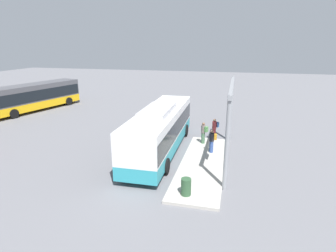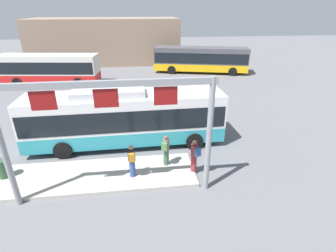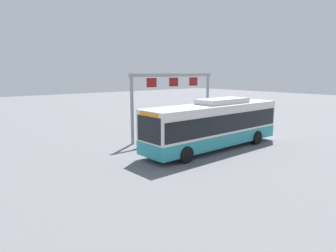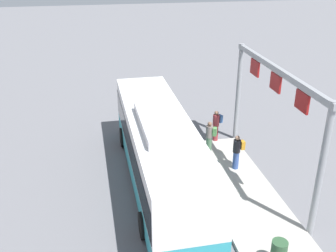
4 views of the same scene
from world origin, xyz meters
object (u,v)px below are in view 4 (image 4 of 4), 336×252
Objects in this scene: person_boarding at (216,125)px; person_waiting_near at (210,136)px; person_waiting_mid at (237,151)px; bus_main at (159,146)px.

person_boarding and person_waiting_near have the same top height.
person_boarding is 1.00× the size of person_waiting_mid.
person_boarding is at bearing -94.38° from person_waiting_near.
person_boarding is 1.49m from person_waiting_near.
person_waiting_near is 1.00× the size of person_waiting_mid.
bus_main is at bearing 2.21° from person_waiting_mid.
person_waiting_mid is (0.31, -3.66, -0.76)m from bus_main.
person_waiting_mid is (-1.70, -0.80, 0.00)m from person_waiting_near.
bus_main is 3.75m from person_waiting_mid.
person_waiting_near is (2.01, -2.86, -0.76)m from bus_main.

